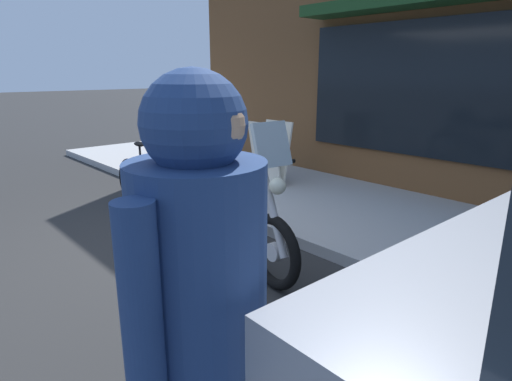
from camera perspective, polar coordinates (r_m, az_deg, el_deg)
name	(u,v)px	position (r m, az deg, el deg)	size (l,w,h in m)	color
ground_plane	(158,251)	(4.55, -12.99, -7.86)	(80.00, 80.00, 0.00)	#292929
touring_motorcycle	(222,196)	(4.19, -4.54, -0.70)	(2.11, 0.80, 1.40)	black
parked_bicycle	(149,186)	(5.68, -14.11, 0.61)	(1.66, 0.48, 0.91)	black
pedestrian_walking	(201,305)	(1.28, -7.30, -14.99)	(0.48, 0.54, 1.79)	#2F2F2F
sandwich_board_sign	(270,153)	(6.44, 1.89, 5.01)	(0.55, 0.42, 0.95)	silver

